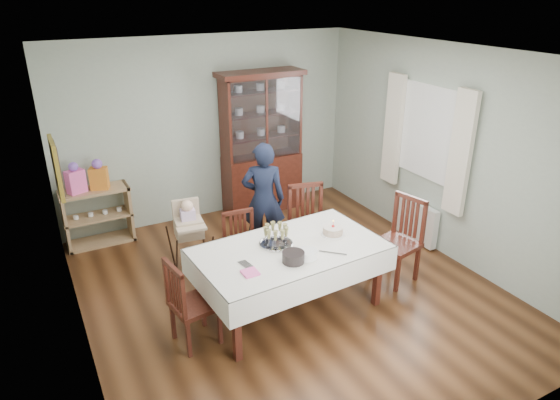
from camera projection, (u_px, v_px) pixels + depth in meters
floor at (290, 290)px, 5.90m from camera, size 5.00×5.00×0.00m
room_shell at (268, 140)px, 5.65m from camera, size 5.00×5.00×5.00m
dining_table at (290, 278)px, 5.42m from camera, size 2.07×1.27×0.76m
china_cabinet at (262, 141)px, 7.61m from camera, size 1.30×0.48×2.18m
sideboard at (98, 216)px, 6.84m from camera, size 0.90×0.38×0.80m
picture_frame at (56, 168)px, 4.94m from camera, size 0.04×0.48×0.58m
window at (429, 133)px, 6.48m from camera, size 0.04×1.02×1.22m
curtain_left at (460, 154)px, 5.99m from camera, size 0.07×0.30×1.55m
curtain_right at (393, 129)px, 7.00m from camera, size 0.07×0.30×1.55m
radiator at (415, 220)px, 6.95m from camera, size 0.10×0.80×0.55m
chair_far_left at (244, 264)px, 5.92m from camera, size 0.43×0.43×0.90m
chair_far_right at (309, 243)px, 6.30m from camera, size 0.57×0.57×1.05m
chair_end_left at (194, 318)px, 4.94m from camera, size 0.48×0.48×0.94m
chair_end_right at (396, 256)px, 6.01m from camera, size 0.56×0.56×1.04m
woman at (263, 199)px, 6.45m from camera, size 0.66×0.57×1.53m
high_chair at (190, 245)px, 6.11m from camera, size 0.49×0.49×0.98m
champagne_tray at (276, 239)px, 5.31m from camera, size 0.36×0.36×0.22m
birthday_cake at (333, 231)px, 5.53m from camera, size 0.26×0.26×0.18m
plate_stack_dark at (293, 257)px, 4.99m from camera, size 0.30×0.30×0.11m
plate_stack_white at (308, 254)px, 5.06m from camera, size 0.21×0.21×0.09m
napkin_stack at (250, 273)px, 4.80m from camera, size 0.15×0.15×0.02m
cutlery at (242, 265)px, 4.94m from camera, size 0.13×0.17×0.01m
cake_knife at (333, 253)px, 5.16m from camera, size 0.23×0.22×0.01m
gift_bag_pink at (75, 179)px, 6.50m from camera, size 0.26×0.22×0.42m
gift_bag_orange at (99, 176)px, 6.62m from camera, size 0.27×0.23×0.42m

